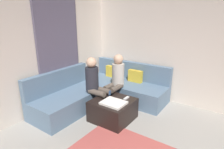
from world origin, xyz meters
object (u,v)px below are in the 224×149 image
Objects in this scene: person_on_couch_back at (116,78)px; coffee_mug at (109,93)px; sectional_couch at (103,91)px; game_remote at (126,98)px; person_on_couch_side at (96,83)px; ottoman at (113,110)px.

coffee_mug is at bearing 103.25° from person_on_couch_back.
sectional_couch is 0.58m from coffee_mug.
person_on_couch_back reaches higher than game_remote.
person_on_couch_side is (-0.69, -0.13, 0.23)m from game_remote.
sectional_couch reaches higher than game_remote.
sectional_couch is 0.59m from person_on_couch_side.
coffee_mug is 0.63× the size of game_remote.
person_on_couch_back is at bearing 103.25° from coffee_mug.
person_on_couch_back is 0.52m from person_on_couch_side.
game_remote reaches higher than ottoman.
game_remote is (0.40, 0.04, -0.04)m from coffee_mug.
person_on_couch_back reaches higher than ottoman.
person_on_couch_side reaches higher than ottoman.
sectional_couch is at bearing 142.05° from ottoman.
person_on_couch_side is (0.15, -0.42, 0.38)m from sectional_couch.
person_on_couch_back is at bearing 118.78° from ottoman.
game_remote is 0.74m from person_on_couch_side.
ottoman is at bearing 118.78° from person_on_couch_back.
person_on_couch_back is (-0.49, 0.35, 0.23)m from game_remote.
ottoman is 0.36m from game_remote.
game_remote is 0.12× the size of person_on_couch_side.
sectional_couch is 0.51m from person_on_couch_back.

